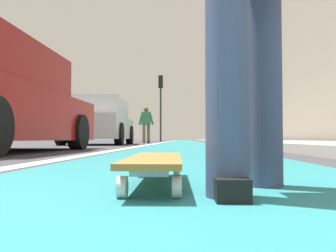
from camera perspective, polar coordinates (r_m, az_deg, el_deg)
name	(u,v)px	position (r m, az deg, el deg)	size (l,w,h in m)	color
ground_plane	(184,145)	(10.41, 2.60, -3.10)	(80.00, 80.00, 0.00)	#38383D
bike_lane_paint	(184,142)	(24.41, 2.63, -2.52)	(56.00, 1.91, 0.00)	#237075
lane_stripe_white	(165,142)	(20.44, -0.47, -2.60)	(52.00, 0.16, 0.01)	silver
sidewalk_curb	(242,141)	(18.65, 11.85, -2.42)	(52.00, 3.20, 0.12)	#9E9B93
building_facade	(270,38)	(23.92, 16.08, 13.50)	(40.00, 1.20, 13.16)	gray
skateboard	(155,162)	(1.41, -2.08, -5.81)	(0.84, 0.22, 0.11)	white
parked_car_mid	(99,123)	(11.80, -11.01, 0.54)	(4.44, 2.04, 1.49)	#B7B7BC
traffic_light	(161,96)	(22.74, -1.19, 4.86)	(0.33, 0.28, 4.25)	#2D2D2D
pedestrian_distant	(146,122)	(15.87, -3.53, 0.58)	(0.45, 0.70, 1.61)	brown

